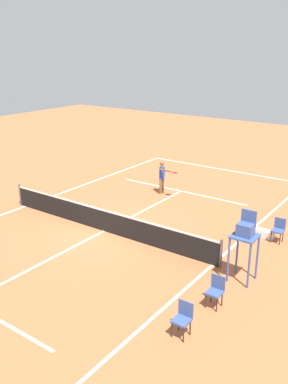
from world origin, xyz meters
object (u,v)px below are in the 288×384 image
at_px(courtside_chair_near, 216,290).
at_px(courtside_chair_far, 183,317).
at_px(umpire_chair, 245,235).
at_px(tennis_ball, 152,202).
at_px(player_serving, 163,175).
at_px(equipment_bag, 265,234).
at_px(courtside_chair_mid, 278,229).

distance_m(courtside_chair_near, courtside_chair_far, 1.70).
relative_size(umpire_chair, courtside_chair_near, 2.54).
height_order(umpire_chair, courtside_chair_near, umpire_chair).
height_order(tennis_ball, courtside_chair_far, courtside_chair_far).
xyz_separation_m(tennis_ball, umpire_chair, (-6.52, 4.34, 1.57)).
bearing_deg(courtside_chair_far, player_serving, -54.33).
xyz_separation_m(umpire_chair, courtside_chair_far, (0.18, 3.55, -1.07)).
bearing_deg(tennis_ball, equipment_bag, 173.28).
bearing_deg(courtside_chair_near, equipment_bag, -85.01).
height_order(courtside_chair_near, equipment_bag, courtside_chair_near).
bearing_deg(equipment_bag, courtside_chair_far, 92.91).
distance_m(courtside_chair_near, courtside_chair_mid, 5.39).
relative_size(player_serving, courtside_chair_mid, 1.83).
relative_size(umpire_chair, equipment_bag, 3.17).
bearing_deg(equipment_bag, tennis_ball, -6.72).
height_order(courtside_chair_mid, equipment_bag, courtside_chair_mid).
bearing_deg(courtside_chair_far, equipment_bag, -87.09).
xyz_separation_m(umpire_chair, equipment_bag, (0.54, -3.63, -1.46)).
bearing_deg(courtside_chair_far, courtside_chair_mid, -91.45).
xyz_separation_m(player_serving, umpire_chair, (-6.82, 5.71, 0.57)).
bearing_deg(courtside_chair_far, tennis_ball, -51.16).
height_order(umpire_chair, courtside_chair_mid, umpire_chair).
bearing_deg(courtside_chair_mid, courtside_chair_near, 89.31).
relative_size(courtside_chair_mid, equipment_bag, 1.25).
relative_size(tennis_ball, equipment_bag, 0.09).
bearing_deg(umpire_chair, player_serving, -39.95).
bearing_deg(tennis_ball, courtside_chair_near, 136.25).
bearing_deg(courtside_chair_far, courtside_chair_near, -93.86).
distance_m(player_serving, equipment_bag, 6.68).
xyz_separation_m(umpire_chair, courtside_chair_mid, (-0.00, -3.54, -1.07)).
distance_m(courtside_chair_mid, equipment_bag, 0.67).
xyz_separation_m(courtside_chair_far, equipment_bag, (0.36, -7.18, -0.38)).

